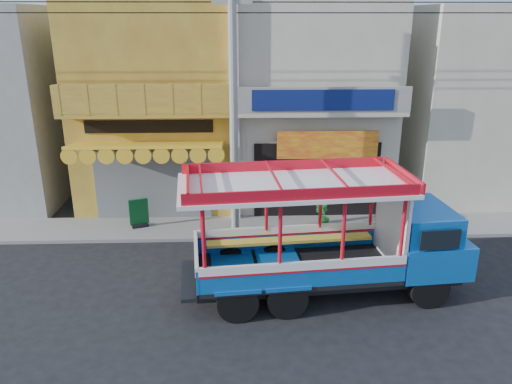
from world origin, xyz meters
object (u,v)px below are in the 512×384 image
Objects in this scene: songthaew_truck at (346,236)px; green_sign at (139,215)px; potted_plant_c at (399,210)px; utility_pole at (238,90)px; potted_plant_b at (322,216)px.

songthaew_truck is 7.47× the size of green_sign.
utility_pole is at bearing -72.96° from potted_plant_c.
green_sign is 1.11× the size of potted_plant_b.
songthaew_truck reaches higher than potted_plant_c.
utility_pole reaches higher than potted_plant_c.
green_sign reaches higher than potted_plant_b.
songthaew_truck reaches higher than potted_plant_b.
potted_plant_c is at bearing -135.06° from potted_plant_b.
green_sign is at bearing 36.16° from potted_plant_b.
songthaew_truck is 7.18× the size of potted_plant_c.
utility_pole is 7.23m from potted_plant_c.
potted_plant_b is 0.86× the size of potted_plant_c.
utility_pole is 30.29× the size of potted_plant_b.
potted_plant_b is (0.08, 4.13, -1.10)m from songthaew_truck.
utility_pole is 27.21× the size of green_sign.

